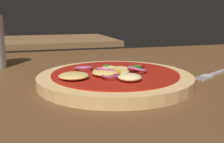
% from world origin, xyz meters
% --- Properties ---
extents(dining_table, '(1.43, 1.05, 0.03)m').
position_xyz_m(dining_table, '(0.00, 0.00, 0.01)').
color(dining_table, brown).
rests_on(dining_table, ground).
extents(pizza, '(0.29, 0.29, 0.04)m').
position_xyz_m(pizza, '(0.01, 0.02, 0.04)').
color(pizza, tan).
rests_on(pizza, dining_table).
extents(fork, '(0.15, 0.09, 0.01)m').
position_xyz_m(fork, '(0.25, 0.04, 0.03)').
color(fork, silver).
rests_on(fork, dining_table).
extents(background_table, '(0.84, 0.53, 0.03)m').
position_xyz_m(background_table, '(-0.11, 1.06, 0.01)').
color(background_table, brown).
rests_on(background_table, ground).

